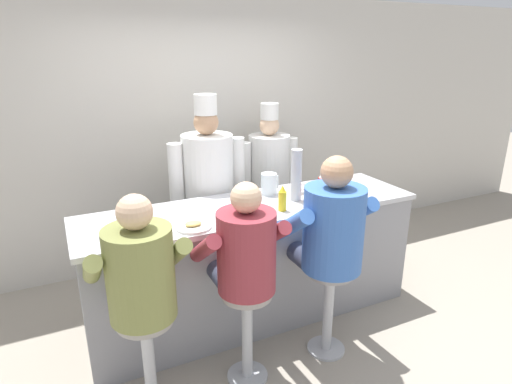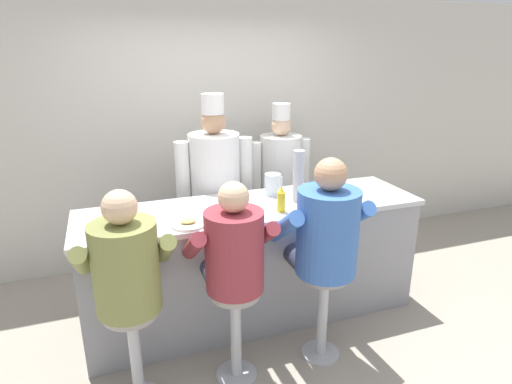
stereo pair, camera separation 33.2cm
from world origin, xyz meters
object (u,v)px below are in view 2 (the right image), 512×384
(cereal_bowl, at_px, (229,217))
(cook_in_whites_near, at_px, (215,185))
(cook_in_whites_far, at_px, (280,177))
(water_pitcher_clear, at_px, (273,184))
(breakfast_plate, at_px, (188,223))
(coffee_mug_white, at_px, (302,189))
(diner_seated_maroon, at_px, (233,257))
(hot_sauce_bottle_orange, at_px, (313,193))
(diner_seated_olive, at_px, (126,272))
(coffee_mug_tan, at_px, (126,227))
(ketchup_bottle_red, at_px, (325,188))
(mustard_bottle_yellow, at_px, (281,200))
(cup_stack_steel, at_px, (298,176))
(diner_seated_blue, at_px, (324,236))

(cereal_bowl, distance_m, cook_in_whites_near, 0.86)
(cook_in_whites_far, bearing_deg, water_pitcher_clear, -117.44)
(breakfast_plate, relative_size, cereal_bowl, 1.84)
(coffee_mug_white, distance_m, diner_seated_maroon, 1.12)
(hot_sauce_bottle_orange, relative_size, diner_seated_olive, 0.10)
(hot_sauce_bottle_orange, xyz_separation_m, diner_seated_maroon, (-0.85, -0.57, -0.15))
(coffee_mug_tan, distance_m, cook_in_whites_far, 1.95)
(diner_seated_maroon, bearing_deg, coffee_mug_tan, 146.25)
(ketchup_bottle_red, distance_m, water_pitcher_clear, 0.45)
(diner_seated_olive, bearing_deg, breakfast_plate, 41.72)
(breakfast_plate, height_order, diner_seated_maroon, diner_seated_maroon)
(mustard_bottle_yellow, relative_size, breakfast_plate, 0.80)
(water_pitcher_clear, xyz_separation_m, diner_seated_olive, (-1.26, -0.82, -0.17))
(hot_sauce_bottle_orange, relative_size, diner_seated_maroon, 0.10)
(cook_in_whites_far, bearing_deg, mustard_bottle_yellow, -112.49)
(hot_sauce_bottle_orange, distance_m, cup_stack_steel, 0.19)
(cereal_bowl, height_order, cup_stack_steel, cup_stack_steel)
(ketchup_bottle_red, height_order, cook_in_whites_far, cook_in_whites_far)
(hot_sauce_bottle_orange, distance_m, breakfast_plate, 1.07)
(cereal_bowl, height_order, cook_in_whites_near, cook_in_whites_near)
(coffee_mug_tan, bearing_deg, mustard_bottle_yellow, 0.77)
(cup_stack_steel, distance_m, cook_in_whites_near, 0.87)
(coffee_mug_tan, xyz_separation_m, diner_seated_blue, (1.28, -0.41, -0.08))
(diner_seated_maroon, height_order, cook_in_whites_far, cook_in_whites_far)
(water_pitcher_clear, xyz_separation_m, cereal_bowl, (-0.50, -0.42, -0.07))
(hot_sauce_bottle_orange, xyz_separation_m, breakfast_plate, (-1.06, -0.17, -0.05))
(cereal_bowl, relative_size, cook_in_whites_far, 0.08)
(water_pitcher_clear, distance_m, diner_seated_olive, 1.51)
(water_pitcher_clear, relative_size, cup_stack_steel, 0.43)
(coffee_mug_white, distance_m, cook_in_whites_near, 0.81)
(ketchup_bottle_red, relative_size, cook_in_whites_far, 0.14)
(mustard_bottle_yellow, relative_size, coffee_mug_tan, 1.52)
(hot_sauce_bottle_orange, bearing_deg, diner_seated_blue, -108.97)
(cereal_bowl, relative_size, diner_seated_blue, 0.09)
(diner_seated_maroon, xyz_separation_m, cook_in_whites_far, (0.97, 1.53, 0.01))
(diner_seated_maroon, bearing_deg, cook_in_whites_near, 80.55)
(diner_seated_blue, xyz_separation_m, cook_in_whites_near, (-0.45, 1.25, 0.04))
(water_pitcher_clear, xyz_separation_m, coffee_mug_tan, (-1.22, -0.40, -0.05))
(ketchup_bottle_red, xyz_separation_m, diner_seated_olive, (-1.60, -0.54, -0.19))
(cereal_bowl, relative_size, coffee_mug_white, 1.11)
(cup_stack_steel, relative_size, cook_in_whites_near, 0.23)
(coffee_mug_tan, xyz_separation_m, cup_stack_steel, (1.36, 0.18, 0.17))
(ketchup_bottle_red, xyz_separation_m, coffee_mug_tan, (-1.57, -0.12, -0.07))
(mustard_bottle_yellow, height_order, cook_in_whites_near, cook_in_whites_near)
(mustard_bottle_yellow, relative_size, water_pitcher_clear, 1.11)
(mustard_bottle_yellow, bearing_deg, coffee_mug_tan, -179.23)
(hot_sauce_bottle_orange, height_order, water_pitcher_clear, water_pitcher_clear)
(mustard_bottle_yellow, height_order, diner_seated_olive, diner_seated_olive)
(water_pitcher_clear, relative_size, diner_seated_olive, 0.13)
(ketchup_bottle_red, bearing_deg, diner_seated_blue, -118.25)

